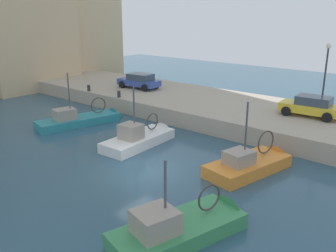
{
  "coord_description": "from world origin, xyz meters",
  "views": [
    {
      "loc": [
        -12.71,
        -12.48,
        7.95
      ],
      "look_at": [
        3.87,
        1.67,
        1.2
      ],
      "focal_mm": 39.25,
      "sensor_mm": 36.0,
      "label": 1
    }
  ],
  "objects_px": {
    "parked_car_blue": "(139,81)",
    "mooring_bollard_south": "(119,94)",
    "fishing_boat_green": "(187,232)",
    "fishing_boat_teal": "(84,122)",
    "fishing_boat_orange": "(253,168)",
    "mooring_bollard_mid": "(89,88)",
    "quay_streetlamp": "(326,67)",
    "parked_car_yellow": "(311,106)",
    "fishing_boat_white": "(143,142)"
  },
  "relations": [
    {
      "from": "fishing_boat_green",
      "to": "fishing_boat_orange",
      "type": "distance_m",
      "value": 7.01
    },
    {
      "from": "quay_streetlamp",
      "to": "parked_car_yellow",
      "type": "bearing_deg",
      "value": 166.24
    },
    {
      "from": "fishing_boat_green",
      "to": "fishing_boat_white",
      "type": "distance_m",
      "value": 10.28
    },
    {
      "from": "fishing_boat_white",
      "to": "fishing_boat_teal",
      "type": "bearing_deg",
      "value": 88.11
    },
    {
      "from": "fishing_boat_teal",
      "to": "fishing_boat_orange",
      "type": "relative_size",
      "value": 1.2
    },
    {
      "from": "mooring_bollard_south",
      "to": "parked_car_yellow",
      "type": "bearing_deg",
      "value": -72.48
    },
    {
      "from": "fishing_boat_white",
      "to": "parked_car_yellow",
      "type": "distance_m",
      "value": 11.61
    },
    {
      "from": "fishing_boat_white",
      "to": "fishing_boat_green",
      "type": "bearing_deg",
      "value": -126.51
    },
    {
      "from": "parked_car_yellow",
      "to": "mooring_bollard_south",
      "type": "bearing_deg",
      "value": 107.52
    },
    {
      "from": "fishing_boat_teal",
      "to": "fishing_boat_white",
      "type": "height_order",
      "value": "fishing_boat_teal"
    },
    {
      "from": "fishing_boat_orange",
      "to": "parked_car_yellow",
      "type": "distance_m",
      "value": 8.28
    },
    {
      "from": "fishing_boat_white",
      "to": "fishing_boat_orange",
      "type": "relative_size",
      "value": 1.01
    },
    {
      "from": "parked_car_yellow",
      "to": "fishing_boat_orange",
      "type": "bearing_deg",
      "value": -179.49
    },
    {
      "from": "mooring_bollard_south",
      "to": "mooring_bollard_mid",
      "type": "height_order",
      "value": "same"
    },
    {
      "from": "parked_car_blue",
      "to": "fishing_boat_teal",
      "type": "bearing_deg",
      "value": -165.58
    },
    {
      "from": "fishing_boat_green",
      "to": "fishing_boat_white",
      "type": "relative_size",
      "value": 1.05
    },
    {
      "from": "fishing_boat_teal",
      "to": "fishing_boat_white",
      "type": "relative_size",
      "value": 1.18
    },
    {
      "from": "fishing_boat_green",
      "to": "parked_car_yellow",
      "type": "relative_size",
      "value": 1.55
    },
    {
      "from": "fishing_boat_white",
      "to": "parked_car_blue",
      "type": "height_order",
      "value": "fishing_boat_white"
    },
    {
      "from": "fishing_boat_green",
      "to": "mooring_bollard_mid",
      "type": "bearing_deg",
      "value": 61.36
    },
    {
      "from": "fishing_boat_green",
      "to": "parked_car_blue",
      "type": "bearing_deg",
      "value": 49.27
    },
    {
      "from": "fishing_boat_green",
      "to": "parked_car_blue",
      "type": "height_order",
      "value": "fishing_boat_green"
    },
    {
      "from": "mooring_bollard_mid",
      "to": "quay_streetlamp",
      "type": "xyz_separation_m",
      "value": [
        5.65,
        -18.52,
        2.98
      ]
    },
    {
      "from": "parked_car_yellow",
      "to": "quay_streetlamp",
      "type": "height_order",
      "value": "quay_streetlamp"
    },
    {
      "from": "parked_car_blue",
      "to": "mooring_bollard_south",
      "type": "distance_m",
      "value": 4.14
    },
    {
      "from": "mooring_bollard_mid",
      "to": "quay_streetlamp",
      "type": "bearing_deg",
      "value": -73.03
    },
    {
      "from": "fishing_boat_white",
      "to": "mooring_bollard_mid",
      "type": "bearing_deg",
      "value": 68.18
    },
    {
      "from": "fishing_boat_teal",
      "to": "fishing_boat_orange",
      "type": "bearing_deg",
      "value": -87.41
    },
    {
      "from": "fishing_boat_white",
      "to": "parked_car_yellow",
      "type": "relative_size",
      "value": 1.48
    },
    {
      "from": "mooring_bollard_south",
      "to": "fishing_boat_white",
      "type": "bearing_deg",
      "value": -122.16
    },
    {
      "from": "parked_car_yellow",
      "to": "mooring_bollard_mid",
      "type": "height_order",
      "value": "parked_car_yellow"
    },
    {
      "from": "fishing_boat_teal",
      "to": "fishing_boat_green",
      "type": "xyz_separation_m",
      "value": [
        -6.33,
        -14.63,
        0.01
      ]
    },
    {
      "from": "parked_car_blue",
      "to": "parked_car_yellow",
      "type": "height_order",
      "value": "parked_car_yellow"
    },
    {
      "from": "fishing_boat_teal",
      "to": "mooring_bollard_mid",
      "type": "height_order",
      "value": "fishing_boat_teal"
    },
    {
      "from": "parked_car_yellow",
      "to": "mooring_bollard_mid",
      "type": "bearing_deg",
      "value": 103.84
    },
    {
      "from": "fishing_boat_green",
      "to": "quay_streetlamp",
      "type": "relative_size",
      "value": 1.29
    },
    {
      "from": "parked_car_blue",
      "to": "mooring_bollard_south",
      "type": "relative_size",
      "value": 7.53
    },
    {
      "from": "fishing_boat_teal",
      "to": "mooring_bollard_mid",
      "type": "distance_m",
      "value": 6.41
    },
    {
      "from": "mooring_bollard_mid",
      "to": "fishing_boat_white",
      "type": "bearing_deg",
      "value": -111.82
    },
    {
      "from": "fishing_boat_white",
      "to": "mooring_bollard_south",
      "type": "xyz_separation_m",
      "value": [
        4.41,
        7.01,
        1.36
      ]
    },
    {
      "from": "fishing_boat_green",
      "to": "mooring_bollard_mid",
      "type": "xyz_separation_m",
      "value": [
        10.53,
        19.27,
        1.35
      ]
    },
    {
      "from": "fishing_boat_white",
      "to": "mooring_bollard_south",
      "type": "height_order",
      "value": "fishing_boat_white"
    },
    {
      "from": "fishing_boat_orange",
      "to": "parked_car_yellow",
      "type": "bearing_deg",
      "value": 0.51
    },
    {
      "from": "fishing_boat_green",
      "to": "parked_car_blue",
      "type": "distance_m",
      "value": 22.12
    },
    {
      "from": "fishing_boat_orange",
      "to": "quay_streetlamp",
      "type": "height_order",
      "value": "quay_streetlamp"
    },
    {
      "from": "quay_streetlamp",
      "to": "fishing_boat_teal",
      "type": "bearing_deg",
      "value": 125.36
    },
    {
      "from": "mooring_bollard_south",
      "to": "mooring_bollard_mid",
      "type": "xyz_separation_m",
      "value": [
        0.0,
        4.0,
        0.0
      ]
    },
    {
      "from": "fishing_boat_teal",
      "to": "fishing_boat_green",
      "type": "relative_size",
      "value": 1.13
    },
    {
      "from": "parked_car_blue",
      "to": "quay_streetlamp",
      "type": "height_order",
      "value": "quay_streetlamp"
    },
    {
      "from": "fishing_boat_orange",
      "to": "parked_car_blue",
      "type": "bearing_deg",
      "value": 64.69
    }
  ]
}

